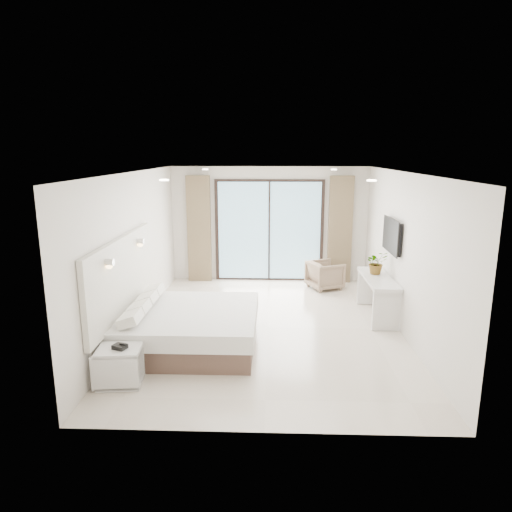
{
  "coord_description": "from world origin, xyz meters",
  "views": [
    {
      "loc": [
        0.07,
        -7.57,
        3.03
      ],
      "look_at": [
        -0.22,
        0.4,
        1.2
      ],
      "focal_mm": 32.0,
      "sensor_mm": 36.0,
      "label": 1
    }
  ],
  "objects_px": {
    "bed": "(188,327)",
    "console_desk": "(378,288)",
    "nightstand": "(120,366)",
    "armchair": "(325,274)"
  },
  "relations": [
    {
      "from": "bed",
      "to": "console_desk",
      "type": "relative_size",
      "value": 1.36
    },
    {
      "from": "bed",
      "to": "nightstand",
      "type": "bearing_deg",
      "value": -118.67
    },
    {
      "from": "bed",
      "to": "nightstand",
      "type": "height_order",
      "value": "bed"
    },
    {
      "from": "bed",
      "to": "armchair",
      "type": "relative_size",
      "value": 3.07
    },
    {
      "from": "nightstand",
      "to": "console_desk",
      "type": "distance_m",
      "value": 4.82
    },
    {
      "from": "bed",
      "to": "console_desk",
      "type": "height_order",
      "value": "console_desk"
    },
    {
      "from": "armchair",
      "to": "nightstand",
      "type": "bearing_deg",
      "value": 119.72
    },
    {
      "from": "bed",
      "to": "armchair",
      "type": "height_order",
      "value": "bed"
    },
    {
      "from": "bed",
      "to": "console_desk",
      "type": "distance_m",
      "value": 3.6
    },
    {
      "from": "nightstand",
      "to": "armchair",
      "type": "distance_m",
      "value": 5.51
    }
  ]
}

